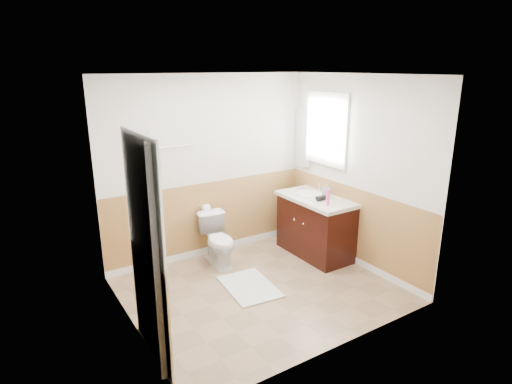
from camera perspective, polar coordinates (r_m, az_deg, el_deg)
floor at (r=5.25m, az=0.57°, el=-12.97°), size 3.00×3.00×0.00m
ceiling at (r=4.56m, az=0.66°, el=15.48°), size 3.00×3.00×0.00m
wall_back at (r=5.85m, az=-6.39°, el=3.26°), size 3.00×0.00×3.00m
wall_front at (r=3.79m, az=11.46°, el=-4.42°), size 3.00×0.00×3.00m
wall_left at (r=4.17m, az=-16.95°, el=-2.90°), size 0.00×3.00×3.00m
wall_right at (r=5.69m, az=13.37°, el=2.53°), size 0.00×3.00×3.00m
wainscot_back at (r=6.06m, az=-6.11°, el=-3.68°), size 3.00×0.00×3.00m
wainscot_front at (r=4.12m, az=10.73°, el=-14.15°), size 3.00×0.00×3.00m
wainscot_left at (r=4.47m, az=-15.98°, el=-11.98°), size 0.00×2.60×2.60m
wainscot_right at (r=5.90m, az=12.80°, el=-4.56°), size 0.00×2.60×2.60m
toilet at (r=5.76m, az=-5.06°, el=-6.46°), size 0.44×0.70×0.68m
bath_mat at (r=5.29m, az=-0.89°, el=-12.58°), size 0.63×0.85×0.02m
vanity_cabinet at (r=6.06m, az=7.97°, el=-4.76°), size 0.55×1.10×0.80m
vanity_knob_left at (r=5.75m, az=6.39°, el=-4.28°), size 0.03×0.03×0.03m
vanity_knob_right at (r=5.90m, az=5.17°, el=-3.70°), size 0.03×0.03×0.03m
countertop at (r=5.91m, az=8.06°, el=-0.94°), size 0.60×1.15×0.05m
sink_basin at (r=6.02m, az=7.22°, el=-0.24°), size 0.36×0.36×0.02m
faucet at (r=6.11m, az=8.54°, el=0.56°), size 0.02×0.02×0.14m
lotion_bottle at (r=5.57m, az=9.63°, el=-0.63°), size 0.05×0.05×0.22m
soap_dispenser at (r=5.91m, az=9.43°, el=0.31°), size 0.12×0.13×0.21m
hair_dryer_body at (r=5.76m, az=8.73°, el=-0.81°), size 0.14×0.07×0.07m
hair_dryer_handle at (r=5.78m, az=8.24°, el=-1.04°), size 0.03×0.03×0.07m
mirror_panel at (r=6.41m, az=6.33°, el=7.17°), size 0.02×0.35×0.90m
window_frame at (r=5.99m, az=9.44°, el=8.32°), size 0.04×0.80×1.00m
window_glass at (r=6.00m, az=9.55°, el=8.33°), size 0.01×0.70×0.90m
door at (r=3.87m, az=-13.35°, el=-7.77°), size 0.29×0.78×2.04m
door_frame at (r=3.85m, az=-14.43°, el=-7.85°), size 0.02×0.92×2.10m
door_knob at (r=4.21m, az=-14.04°, el=-6.86°), size 0.06×0.06×0.06m
towel_bar at (r=5.52m, az=-11.41°, el=5.94°), size 0.62×0.02×0.02m
tp_holder_bar at (r=5.90m, az=-6.78°, el=-2.20°), size 0.14×0.02×0.02m
tp_roll at (r=5.90m, az=-6.78°, el=-2.20°), size 0.10×0.11×0.11m
tp_sheet at (r=5.93m, az=-6.74°, el=-3.21°), size 0.10×0.01×0.16m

